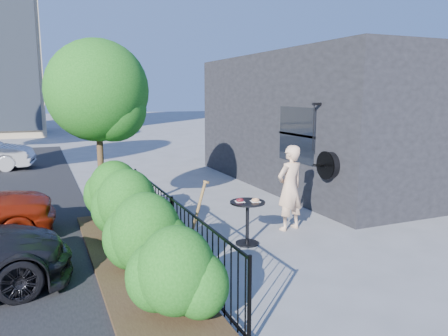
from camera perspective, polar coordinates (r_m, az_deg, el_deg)
name	(u,v)px	position (r m, az deg, el deg)	size (l,w,h in m)	color
ground	(250,246)	(8.38, 3.35, -10.10)	(120.00, 120.00, 0.00)	gray
shop_building	(340,120)	(14.68, 14.97, 6.12)	(6.22, 9.00, 4.00)	black
fence	(172,227)	(7.68, -6.77, -7.61)	(0.05, 6.05, 1.10)	black
planting_bed	(133,261)	(7.70, -11.80, -11.82)	(1.30, 6.00, 0.08)	#382616
shrubs	(136,221)	(7.59, -11.38, -6.83)	(1.10, 5.60, 1.24)	#175513
patio_tree	(101,97)	(9.89, -15.79, 8.93)	(2.20, 2.20, 3.94)	#3F2B19
cafe_table	(247,215)	(8.29, 3.08, -6.12)	(0.66, 0.66, 0.89)	black
woman	(290,188)	(9.20, 8.59, -2.57)	(0.65, 0.43, 1.79)	#DFB390
shovel	(193,227)	(7.34, -4.01, -7.75)	(0.49, 0.19, 1.45)	brown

